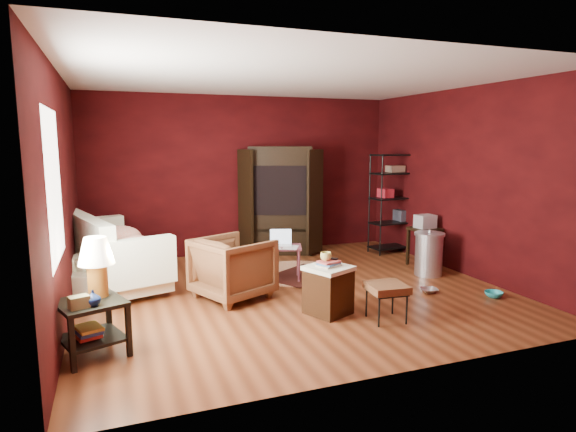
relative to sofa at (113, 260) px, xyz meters
The scene contains 18 objects.
room 2.71m from the sofa, 27.58° to the right, with size 5.54×5.04×2.84m.
sofa is the anchor object (origin of this frame).
armchair 1.83m from the sofa, 38.18° to the right, with size 0.85×0.80×0.87m, color black.
pet_bowl_steel 4.36m from the sofa, 24.93° to the right, with size 0.23×0.06×0.23m, color silver.
pet_bowl_turquoise 5.17m from the sofa, 26.34° to the right, with size 0.23×0.07×0.23m, color #29B7C0.
vase 2.49m from the sofa, 94.28° to the right, with size 0.14×0.14×0.14m, color #0D1C44.
mug 3.12m from the sofa, 41.74° to the right, with size 0.13×0.10×0.13m, color #D1CC66.
side_table 2.29m from the sofa, 94.58° to the right, with size 0.72×0.72×1.11m.
sofa_cushions 0.10m from the sofa, 133.47° to the right, with size 1.46×2.38×0.93m.
hamper 3.14m from the sofa, 41.66° to the right, with size 0.61×0.61×0.66m.
footstool 3.81m from the sofa, 41.25° to the right, with size 0.45×0.45×0.43m.
rug_round 2.70m from the sofa, ahead, with size 1.86×1.86×0.01m.
rug_oriental 2.72m from the sofa, 10.69° to the right, with size 1.31×1.20×0.01m.
laptop_desk 2.36m from the sofa, 14.32° to the right, with size 0.69×0.60×0.73m.
tv_armoire 3.13m from the sofa, 20.61° to the left, with size 1.42×1.11×1.92m.
wire_shelving 4.89m from the sofa, ahead, with size 0.90×0.46×1.79m.
small_stand 4.78m from the sofa, ahead, with size 0.45×0.45×0.84m.
trash_can 4.60m from the sofa, 13.97° to the right, with size 0.59×0.59×0.70m.
Camera 1 is at (-2.24, -5.86, 2.00)m, focal length 30.00 mm.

